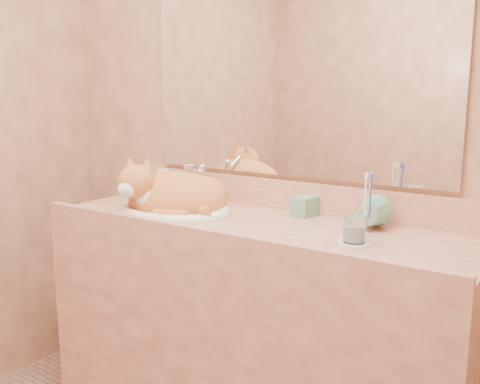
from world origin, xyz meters
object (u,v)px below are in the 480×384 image
Objects in this scene: cat at (171,194)px; water_glass at (354,229)px; sink_basin at (174,193)px; toothbrush_cup at (367,217)px; vanity_counter at (253,331)px; soap_dispenser at (298,196)px.

water_glass is at bearing -18.63° from cat.
water_glass is (0.77, -0.05, -0.02)m from sink_basin.
vanity_counter is at bearing -166.53° from toothbrush_cup.
soap_dispenser reaches higher than water_glass.
sink_basin is at bearing -27.50° from cat.
cat is 0.78m from toothbrush_cup.
soap_dispenser is (0.47, 0.18, 0.01)m from cat.
vanity_counter is 9.59× the size of soap_dispenser.
water_glass is at bearing -9.86° from vanity_counter.
vanity_counter is at bearing 170.14° from water_glass.
vanity_counter is 0.62m from cat.
toothbrush_cup is at bearing 23.46° from sink_basin.
cat is at bearing 175.97° from water_glass.
vanity_counter is at bearing 18.03° from sink_basin.
sink_basin is at bearing -149.25° from soap_dispenser.
cat reaches higher than soap_dispenser.
soap_dispenser reaches higher than vanity_counter.
sink_basin is at bearing 176.17° from water_glass.
soap_dispenser reaches higher than sink_basin.
toothbrush_cup is at bearing -3.79° from soap_dispenser.
vanity_counter is 3.42× the size of sink_basin.
water_glass is at bearing 11.03° from sink_basin.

